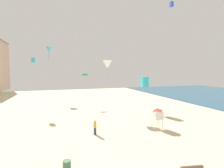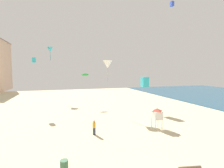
{
  "view_description": "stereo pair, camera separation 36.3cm",
  "coord_description": "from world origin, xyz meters",
  "px_view_note": "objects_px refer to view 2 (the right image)",
  "views": [
    {
      "loc": [
        -5.6,
        -6.51,
        7.11
      ],
      "look_at": [
        2.18,
        17.39,
        5.19
      ],
      "focal_mm": 26.97,
      "sensor_mm": 36.0,
      "label": 1
    },
    {
      "loc": [
        -5.25,
        -6.62,
        7.11
      ],
      "look_at": [
        2.18,
        17.39,
        5.19
      ],
      "focal_mm": 26.97,
      "sensor_mm": 36.0,
      "label": 2
    }
  ],
  "objects_px": {
    "driftwood_log": "(190,168)",
    "kite_green_parafoil": "(85,75)",
    "kite_cyan_box": "(34,60)",
    "lifeguard_stand": "(157,114)",
    "kite_cyan_box_2": "(145,82)",
    "kite_white_delta": "(108,64)",
    "kite_flyer": "(94,127)",
    "kite_blue_box": "(172,4)",
    "beach_trash_bin": "(64,166)",
    "kite_cyan_delta": "(50,49)"
  },
  "relations": [
    {
      "from": "lifeguard_stand",
      "to": "kite_blue_box",
      "type": "height_order",
      "value": "kite_blue_box"
    },
    {
      "from": "driftwood_log",
      "to": "beach_trash_bin",
      "type": "bearing_deg",
      "value": 165.33
    },
    {
      "from": "kite_white_delta",
      "to": "kite_cyan_delta",
      "type": "relative_size",
      "value": 1.08
    },
    {
      "from": "kite_cyan_box",
      "to": "kite_blue_box",
      "type": "relative_size",
      "value": 1.16
    },
    {
      "from": "beach_trash_bin",
      "to": "kite_cyan_box",
      "type": "bearing_deg",
      "value": 102.0
    },
    {
      "from": "kite_cyan_box_2",
      "to": "kite_white_delta",
      "type": "bearing_deg",
      "value": 172.4
    },
    {
      "from": "kite_flyer",
      "to": "driftwood_log",
      "type": "xyz_separation_m",
      "value": [
        5.31,
        -8.69,
        -0.8
      ]
    },
    {
      "from": "kite_flyer",
      "to": "lifeguard_stand",
      "type": "xyz_separation_m",
      "value": [
        7.81,
        -0.34,
        0.92
      ]
    },
    {
      "from": "lifeguard_stand",
      "to": "kite_green_parafoil",
      "type": "relative_size",
      "value": 1.75
    },
    {
      "from": "kite_flyer",
      "to": "beach_trash_bin",
      "type": "distance_m",
      "value": 7.26
    },
    {
      "from": "beach_trash_bin",
      "to": "driftwood_log",
      "type": "relative_size",
      "value": 0.53
    },
    {
      "from": "driftwood_log",
      "to": "kite_cyan_delta",
      "type": "relative_size",
      "value": 0.51
    },
    {
      "from": "driftwood_log",
      "to": "kite_white_delta",
      "type": "bearing_deg",
      "value": 93.82
    },
    {
      "from": "kite_white_delta",
      "to": "kite_green_parafoil",
      "type": "height_order",
      "value": "kite_white_delta"
    },
    {
      "from": "lifeguard_stand",
      "to": "kite_cyan_delta",
      "type": "distance_m",
      "value": 33.39
    },
    {
      "from": "lifeguard_stand",
      "to": "kite_blue_box",
      "type": "distance_m",
      "value": 18.64
    },
    {
      "from": "kite_blue_box",
      "to": "kite_green_parafoil",
      "type": "height_order",
      "value": "kite_blue_box"
    },
    {
      "from": "kite_cyan_box",
      "to": "kite_cyan_box_2",
      "type": "xyz_separation_m",
      "value": [
        18.54,
        -6.76,
        -3.85
      ]
    },
    {
      "from": "kite_flyer",
      "to": "kite_blue_box",
      "type": "xyz_separation_m",
      "value": [
        14.27,
        6.06,
        17.2
      ]
    },
    {
      "from": "beach_trash_bin",
      "to": "driftwood_log",
      "type": "height_order",
      "value": "beach_trash_bin"
    },
    {
      "from": "kite_cyan_box",
      "to": "driftwood_log",
      "type": "bearing_deg",
      "value": -60.7
    },
    {
      "from": "kite_flyer",
      "to": "kite_cyan_delta",
      "type": "xyz_separation_m",
      "value": [
        -5.8,
        28.16,
        11.76
      ]
    },
    {
      "from": "kite_white_delta",
      "to": "kite_blue_box",
      "type": "height_order",
      "value": "kite_blue_box"
    },
    {
      "from": "kite_flyer",
      "to": "kite_white_delta",
      "type": "height_order",
      "value": "kite_white_delta"
    },
    {
      "from": "kite_blue_box",
      "to": "kite_cyan_box_2",
      "type": "relative_size",
      "value": 0.45
    },
    {
      "from": "lifeguard_stand",
      "to": "kite_cyan_box_2",
      "type": "xyz_separation_m",
      "value": [
        2.81,
        8.47,
        3.41
      ]
    },
    {
      "from": "kite_cyan_box_2",
      "to": "kite_cyan_delta",
      "type": "bearing_deg",
      "value": 129.36
    },
    {
      "from": "driftwood_log",
      "to": "kite_white_delta",
      "type": "xyz_separation_m",
      "value": [
        -1.18,
        17.68,
        8.11
      ]
    },
    {
      "from": "driftwood_log",
      "to": "kite_cyan_box",
      "type": "xyz_separation_m",
      "value": [
        -13.23,
        23.58,
        8.98
      ]
    },
    {
      "from": "lifeguard_stand",
      "to": "kite_blue_box",
      "type": "bearing_deg",
      "value": 27.25
    },
    {
      "from": "lifeguard_stand",
      "to": "kite_cyan_box_2",
      "type": "distance_m",
      "value": 9.56
    },
    {
      "from": "beach_trash_bin",
      "to": "driftwood_log",
      "type": "bearing_deg",
      "value": -14.67
    },
    {
      "from": "kite_cyan_delta",
      "to": "kite_cyan_box_2",
      "type": "distance_m",
      "value": 26.94
    },
    {
      "from": "kite_flyer",
      "to": "kite_green_parafoil",
      "type": "relative_size",
      "value": 1.13
    },
    {
      "from": "kite_cyan_box",
      "to": "kite_green_parafoil",
      "type": "distance_m",
      "value": 9.9
    },
    {
      "from": "kite_cyan_box_2",
      "to": "lifeguard_stand",
      "type": "bearing_deg",
      "value": -108.37
    },
    {
      "from": "driftwood_log",
      "to": "kite_blue_box",
      "type": "bearing_deg",
      "value": 58.72
    },
    {
      "from": "kite_cyan_delta",
      "to": "kite_cyan_box_2",
      "type": "xyz_separation_m",
      "value": [
        16.42,
        -20.02,
        -7.43
      ]
    },
    {
      "from": "driftwood_log",
      "to": "kite_green_parafoil",
      "type": "xyz_separation_m",
      "value": [
        -3.88,
        25.31,
        6.24
      ]
    },
    {
      "from": "kite_cyan_box",
      "to": "kite_cyan_box_2",
      "type": "relative_size",
      "value": 0.52
    },
    {
      "from": "kite_green_parafoil",
      "to": "kite_blue_box",
      "type": "bearing_deg",
      "value": -39.47
    },
    {
      "from": "kite_white_delta",
      "to": "driftwood_log",
      "type": "bearing_deg",
      "value": -86.18
    },
    {
      "from": "kite_white_delta",
      "to": "kite_cyan_box_2",
      "type": "xyz_separation_m",
      "value": [
        6.49,
        -0.87,
        -2.99
      ]
    },
    {
      "from": "kite_cyan_delta",
      "to": "kite_cyan_box_2",
      "type": "relative_size",
      "value": 1.94
    },
    {
      "from": "beach_trash_bin",
      "to": "kite_white_delta",
      "type": "xyz_separation_m",
      "value": [
        7.52,
        15.41,
        7.78
      ]
    },
    {
      "from": "beach_trash_bin",
      "to": "lifeguard_stand",
      "type": "bearing_deg",
      "value": 28.45
    },
    {
      "from": "kite_cyan_box",
      "to": "lifeguard_stand",
      "type": "bearing_deg",
      "value": -44.09
    },
    {
      "from": "kite_white_delta",
      "to": "kite_cyan_box_2",
      "type": "height_order",
      "value": "kite_white_delta"
    },
    {
      "from": "beach_trash_bin",
      "to": "kite_green_parafoil",
      "type": "distance_m",
      "value": 24.27
    },
    {
      "from": "kite_flyer",
      "to": "kite_green_parafoil",
      "type": "bearing_deg",
      "value": 84.16
    }
  ]
}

